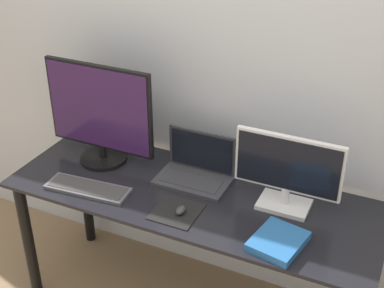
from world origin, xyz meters
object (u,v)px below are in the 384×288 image
monitor_right (287,171)px  keyboard (88,188)px  monitor_left (100,115)px  laptop (196,168)px  mouse (181,210)px  book (278,241)px

monitor_right → keyboard: monitor_right is taller
monitor_left → laptop: (0.51, 0.04, -0.20)m
monitor_left → laptop: size_ratio=1.65×
monitor_left → monitor_right: size_ratio=1.22×
laptop → monitor_right: bearing=-5.4°
mouse → book: mouse is taller
keyboard → mouse: size_ratio=6.68×
monitor_left → book: 1.08m
monitor_left → keyboard: monitor_left is taller
book → mouse: bearing=177.5°
monitor_right → keyboard: size_ratio=1.14×
monitor_right → book: size_ratio=1.84×
monitor_right → book: bearing=-78.6°
monitor_left → mouse: size_ratio=9.32×
laptop → book: bearing=-31.6°
keyboard → laptop: bearing=36.2°
monitor_right → keyboard: 0.93m
monitor_left → book: bearing=-14.9°
monitor_right → book: (0.05, -0.27, -0.17)m
laptop → book: (0.51, -0.31, -0.04)m
keyboard → book: 0.93m
monitor_left → monitor_right: (0.96, 0.00, -0.07)m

